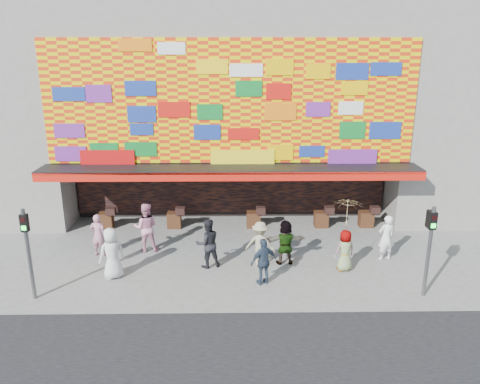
{
  "coord_description": "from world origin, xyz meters",
  "views": [
    {
      "loc": [
        0.11,
        -14.79,
        7.57
      ],
      "look_at": [
        0.36,
        2.0,
        2.42
      ],
      "focal_mm": 35.0,
      "sensor_mm": 36.0,
      "label": 1
    }
  ],
  "objects_px": {
    "signal_left": "(27,244)",
    "ped_e": "(264,262)",
    "ped_a": "(112,253)",
    "ped_b": "(98,235)",
    "ped_h": "(386,238)",
    "ped_i": "(146,227)",
    "parasol": "(348,213)",
    "ped_d": "(260,244)",
    "ped_f": "(285,242)",
    "signal_right": "(430,242)",
    "ped_c": "(208,243)",
    "ped_g": "(345,250)"
  },
  "relations": [
    {
      "from": "signal_left",
      "to": "ped_e",
      "type": "relative_size",
      "value": 1.85
    },
    {
      "from": "ped_a",
      "to": "ped_e",
      "type": "height_order",
      "value": "ped_a"
    },
    {
      "from": "ped_b",
      "to": "ped_h",
      "type": "height_order",
      "value": "ped_h"
    },
    {
      "from": "ped_b",
      "to": "ped_i",
      "type": "relative_size",
      "value": 0.86
    },
    {
      "from": "ped_i",
      "to": "parasol",
      "type": "bearing_deg",
      "value": 161.2
    },
    {
      "from": "ped_d",
      "to": "ped_e",
      "type": "relative_size",
      "value": 1.02
    },
    {
      "from": "ped_f",
      "to": "parasol",
      "type": "distance_m",
      "value": 2.52
    },
    {
      "from": "ped_a",
      "to": "parasol",
      "type": "height_order",
      "value": "parasol"
    },
    {
      "from": "signal_left",
      "to": "signal_right",
      "type": "height_order",
      "value": "same"
    },
    {
      "from": "signal_right",
      "to": "ped_c",
      "type": "relative_size",
      "value": 1.65
    },
    {
      "from": "ped_a",
      "to": "ped_b",
      "type": "xyz_separation_m",
      "value": [
        -0.97,
        1.84,
        -0.08
      ]
    },
    {
      "from": "ped_i",
      "to": "ped_c",
      "type": "bearing_deg",
      "value": 144.49
    },
    {
      "from": "ped_i",
      "to": "parasol",
      "type": "distance_m",
      "value": 7.65
    },
    {
      "from": "ped_e",
      "to": "ped_g",
      "type": "distance_m",
      "value": 3.09
    },
    {
      "from": "signal_left",
      "to": "ped_c",
      "type": "bearing_deg",
      "value": 22.11
    },
    {
      "from": "signal_right",
      "to": "signal_left",
      "type": "bearing_deg",
      "value": 180.0
    },
    {
      "from": "ped_e",
      "to": "ped_f",
      "type": "bearing_deg",
      "value": -145.38
    },
    {
      "from": "ped_e",
      "to": "ped_h",
      "type": "bearing_deg",
      "value": 176.01
    },
    {
      "from": "signal_left",
      "to": "ped_f",
      "type": "xyz_separation_m",
      "value": [
        8.19,
        2.4,
        -1.02
      ]
    },
    {
      "from": "ped_b",
      "to": "parasol",
      "type": "xyz_separation_m",
      "value": [
        9.06,
        -1.4,
        1.34
      ]
    },
    {
      "from": "ped_f",
      "to": "ped_e",
      "type": "bearing_deg",
      "value": 56.09
    },
    {
      "from": "signal_left",
      "to": "ped_h",
      "type": "relative_size",
      "value": 1.73
    },
    {
      "from": "ped_c",
      "to": "signal_left",
      "type": "bearing_deg",
      "value": 3.2
    },
    {
      "from": "ped_c",
      "to": "ped_f",
      "type": "height_order",
      "value": "ped_c"
    },
    {
      "from": "signal_left",
      "to": "ped_c",
      "type": "relative_size",
      "value": 1.65
    },
    {
      "from": "signal_left",
      "to": "parasol",
      "type": "bearing_deg",
      "value": 10.07
    },
    {
      "from": "ped_d",
      "to": "signal_right",
      "type": "bearing_deg",
      "value": 168.32
    },
    {
      "from": "ped_g",
      "to": "ped_h",
      "type": "bearing_deg",
      "value": -170.37
    },
    {
      "from": "ped_h",
      "to": "parasol",
      "type": "xyz_separation_m",
      "value": [
        -1.73,
        -0.89,
        1.3
      ]
    },
    {
      "from": "ped_b",
      "to": "parasol",
      "type": "relative_size",
      "value": 0.88
    },
    {
      "from": "signal_right",
      "to": "ped_a",
      "type": "xyz_separation_m",
      "value": [
        -10.24,
        1.38,
        -0.95
      ]
    },
    {
      "from": "ped_e",
      "to": "ped_b",
      "type": "bearing_deg",
      "value": -46.79
    },
    {
      "from": "signal_left",
      "to": "ped_d",
      "type": "relative_size",
      "value": 1.8
    },
    {
      "from": "ped_h",
      "to": "ped_c",
      "type": "bearing_deg",
      "value": -11.33
    },
    {
      "from": "ped_e",
      "to": "parasol",
      "type": "bearing_deg",
      "value": 172.49
    },
    {
      "from": "ped_e",
      "to": "signal_right",
      "type": "bearing_deg",
      "value": 144.77
    },
    {
      "from": "ped_d",
      "to": "ped_f",
      "type": "distance_m",
      "value": 0.93
    },
    {
      "from": "signal_right",
      "to": "ped_g",
      "type": "distance_m",
      "value": 3.03
    },
    {
      "from": "signal_right",
      "to": "ped_e",
      "type": "height_order",
      "value": "signal_right"
    },
    {
      "from": "ped_b",
      "to": "ped_d",
      "type": "xyz_separation_m",
      "value": [
        6.09,
        -0.91,
        0.0
      ]
    },
    {
      "from": "ped_f",
      "to": "ped_i",
      "type": "xyz_separation_m",
      "value": [
        -5.28,
        1.25,
        0.13
      ]
    },
    {
      "from": "signal_right",
      "to": "ped_c",
      "type": "xyz_separation_m",
      "value": [
        -7.02,
        2.19,
        -0.95
      ]
    },
    {
      "from": "ped_d",
      "to": "signal_left",
      "type": "bearing_deg",
      "value": 30.17
    },
    {
      "from": "ped_a",
      "to": "ped_e",
      "type": "relative_size",
      "value": 1.12
    },
    {
      "from": "ped_a",
      "to": "ped_g",
      "type": "bearing_deg",
      "value": 151.0
    },
    {
      "from": "ped_d",
      "to": "ped_g",
      "type": "distance_m",
      "value": 3.01
    },
    {
      "from": "ped_b",
      "to": "ped_h",
      "type": "distance_m",
      "value": 10.8
    },
    {
      "from": "parasol",
      "to": "ped_h",
      "type": "bearing_deg",
      "value": 27.29
    },
    {
      "from": "ped_c",
      "to": "ped_g",
      "type": "height_order",
      "value": "ped_c"
    },
    {
      "from": "ped_e",
      "to": "ped_h",
      "type": "xyz_separation_m",
      "value": [
        4.67,
        1.86,
        0.06
      ]
    }
  ]
}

